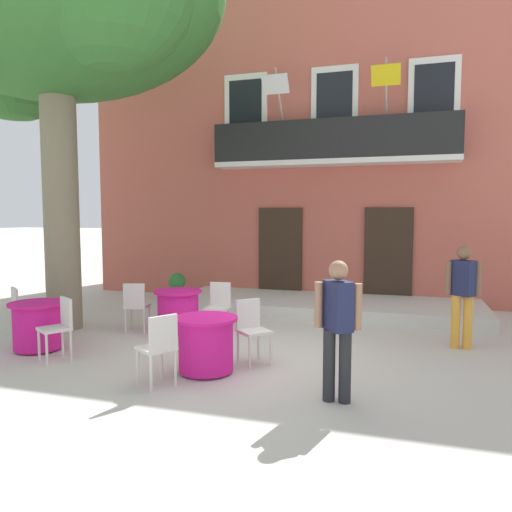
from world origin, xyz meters
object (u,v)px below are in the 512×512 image
at_px(cafe_table_middle, 178,311).
at_px(cafe_chair_middle_1, 219,304).
at_px(cafe_table_near_tree, 206,344).
at_px(cafe_chair_near_tree_1, 159,345).
at_px(cafe_chair_front_0, 60,324).
at_px(cafe_chair_front_1, 22,310).
at_px(pedestrian_by_tree, 338,323).
at_px(ground_planter_left, 177,285).
at_px(cafe_chair_middle_0, 136,304).
at_px(plane_tree, 52,1).
at_px(pedestrian_mid_plaza, 463,291).
at_px(cafe_table_front, 38,325).
at_px(cafe_chair_near_tree_0, 252,326).

relative_size(cafe_table_middle, cafe_chair_middle_1, 0.95).
relative_size(cafe_table_near_tree, cafe_table_middle, 1.00).
xyz_separation_m(cafe_chair_near_tree_1, cafe_chair_middle_1, (-0.31, 2.77, 0.00)).
height_order(cafe_chair_front_0, cafe_chair_front_1, same).
xyz_separation_m(cafe_table_near_tree, pedestrian_by_tree, (1.83, -0.51, 0.52)).
distance_m(cafe_table_middle, ground_planter_left, 3.23).
distance_m(cafe_chair_front_1, pedestrian_by_tree, 5.57).
bearing_deg(cafe_chair_middle_0, cafe_chair_near_tree_1, -53.39).
bearing_deg(cafe_chair_middle_1, plane_tree, -171.67).
bearing_deg(cafe_chair_middle_0, ground_planter_left, 103.41).
relative_size(cafe_table_near_tree, cafe_chair_middle_1, 0.95).
bearing_deg(plane_tree, pedestrian_mid_plaza, 5.21).
distance_m(cafe_chair_front_0, pedestrian_by_tree, 4.15).
height_order(plane_tree, cafe_table_near_tree, plane_tree).
bearing_deg(cafe_chair_front_0, plane_tree, 128.13).
bearing_deg(ground_planter_left, cafe_table_front, -91.52).
bearing_deg(cafe_chair_front_1, plane_tree, 91.93).
relative_size(cafe_chair_middle_1, pedestrian_by_tree, 0.56).
height_order(cafe_table_near_tree, ground_planter_left, cafe_table_near_tree).
bearing_deg(cafe_table_middle, pedestrian_mid_plaza, 4.01).
bearing_deg(cafe_chair_near_tree_0, cafe_table_near_tree, -127.02).
bearing_deg(pedestrian_by_tree, cafe_table_middle, 142.49).
bearing_deg(pedestrian_mid_plaza, cafe_chair_near_tree_0, -150.31).
bearing_deg(plane_tree, pedestrian_by_tree, -21.50).
relative_size(cafe_table_middle, cafe_chair_front_1, 0.95).
bearing_deg(ground_planter_left, cafe_chair_front_1, -100.38).
bearing_deg(cafe_chair_front_1, ground_planter_left, 79.62).
relative_size(cafe_chair_near_tree_1, pedestrian_by_tree, 0.56).
distance_m(plane_tree, cafe_chair_front_1, 5.52).
relative_size(cafe_table_middle, ground_planter_left, 1.24).
height_order(cafe_chair_front_1, pedestrian_mid_plaza, pedestrian_mid_plaza).
distance_m(cafe_chair_middle_1, ground_planter_left, 3.52).
relative_size(cafe_chair_near_tree_1, cafe_chair_middle_1, 1.00).
bearing_deg(pedestrian_by_tree, cafe_chair_middle_1, 133.56).
bearing_deg(plane_tree, cafe_table_middle, 7.74).
bearing_deg(ground_planter_left, cafe_table_near_tree, -59.61).
bearing_deg(cafe_table_middle, cafe_chair_middle_1, 10.15).
relative_size(cafe_chair_near_tree_0, cafe_chair_near_tree_1, 1.00).
relative_size(cafe_chair_near_tree_1, cafe_table_middle, 1.05).
xyz_separation_m(cafe_chair_near_tree_0, cafe_chair_front_1, (-4.07, 0.01, 0.00)).
relative_size(cafe_chair_middle_0, pedestrian_mid_plaza, 0.55).
distance_m(cafe_table_near_tree, cafe_table_front, 2.97).
bearing_deg(cafe_chair_near_tree_1, cafe_chair_middle_1, 96.38).
relative_size(cafe_chair_front_0, pedestrian_by_tree, 0.56).
xyz_separation_m(plane_tree, cafe_chair_near_tree_1, (3.32, -2.32, -5.42)).
distance_m(cafe_chair_middle_1, cafe_chair_front_1, 3.32).
distance_m(plane_tree, pedestrian_mid_plaza, 8.70).
xyz_separation_m(cafe_chair_middle_1, pedestrian_by_tree, (2.47, -2.60, 0.38)).
bearing_deg(cafe_chair_near_tree_1, ground_planter_left, 114.43).
distance_m(cafe_chair_front_0, cafe_chair_front_1, 1.51).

